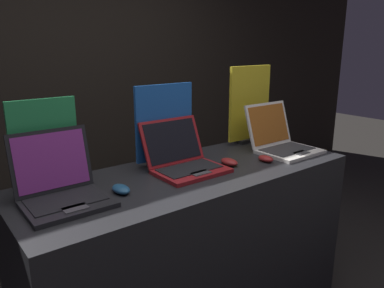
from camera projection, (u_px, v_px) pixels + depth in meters
name	position (u px, v px, depth m)	size (l,w,h in m)	color
wall_back	(71.00, 69.00, 3.09)	(8.00, 0.05, 2.80)	black
display_counter	(192.00, 253.00, 2.08)	(1.81, 0.67, 0.95)	black
laptop_front	(61.00, 186.00, 1.57)	(0.34, 0.34, 0.29)	black
mouse_front	(121.00, 189.00, 1.67)	(0.07, 0.11, 0.04)	navy
promo_stand_front	(45.00, 147.00, 1.67)	(0.30, 0.07, 0.42)	black
laptop_middle	(184.00, 159.00, 1.97)	(0.36, 0.35, 0.25)	maroon
mouse_middle	(229.00, 162.00, 2.05)	(0.07, 0.11, 0.04)	maroon
promo_stand_middle	(165.00, 126.00, 2.06)	(0.36, 0.07, 0.44)	black
laptop_back	(281.00, 141.00, 2.32)	(0.36, 0.37, 0.28)	silver
mouse_back	(266.00, 159.00, 2.12)	(0.06, 0.10, 0.03)	maroon
promo_stand_back	(249.00, 106.00, 2.49)	(0.35, 0.07, 0.51)	black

